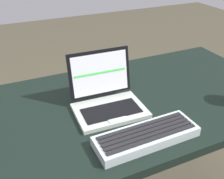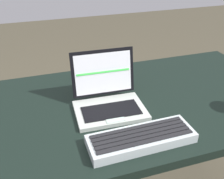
% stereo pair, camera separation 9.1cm
% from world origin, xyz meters
% --- Properties ---
extents(desk, '(1.56, 0.67, 0.75)m').
position_xyz_m(desk, '(0.00, 0.00, 0.67)').
color(desk, black).
rests_on(desk, ground).
extents(laptop_front, '(0.26, 0.22, 0.20)m').
position_xyz_m(laptop_front, '(0.04, -0.02, 0.79)').
color(laptop_front, '#B6BDB3').
rests_on(laptop_front, desk).
extents(external_keyboard, '(0.33, 0.12, 0.04)m').
position_xyz_m(external_keyboard, '(0.08, -0.23, 0.76)').
color(external_keyboard, '#B6C0C1').
rests_on(external_keyboard, desk).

